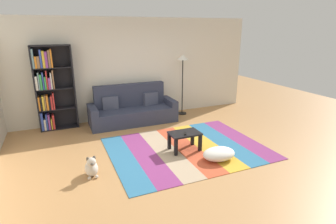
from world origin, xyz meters
name	(u,v)px	position (x,y,z in m)	size (l,w,h in m)	color
ground_plane	(176,150)	(0.00, 0.00, 0.00)	(14.00, 14.00, 0.00)	#B27F4C
back_wall	(137,69)	(0.00, 2.55, 1.35)	(6.80, 0.10, 2.70)	silver
rug	(187,148)	(0.25, -0.02, 0.01)	(3.16, 2.43, 0.01)	teal
couch	(133,110)	(-0.33, 2.02, 0.34)	(2.26, 0.80, 1.00)	#2D3347
bookshelf	(50,89)	(-2.27, 2.30, 1.03)	(0.90, 0.28, 2.05)	black
coffee_table	(185,136)	(0.16, -0.08, 0.31)	(0.62, 0.41, 0.38)	black
pouf	(219,154)	(0.58, -0.72, 0.12)	(0.65, 0.46, 0.23)	white
dog	(91,167)	(-1.75, -0.36, 0.16)	(0.22, 0.35, 0.40)	beige
standing_lamp	(183,65)	(1.20, 2.16, 1.43)	(0.32, 0.32, 1.72)	black
tv_remote	(185,133)	(0.14, -0.15, 0.40)	(0.04, 0.15, 0.02)	black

